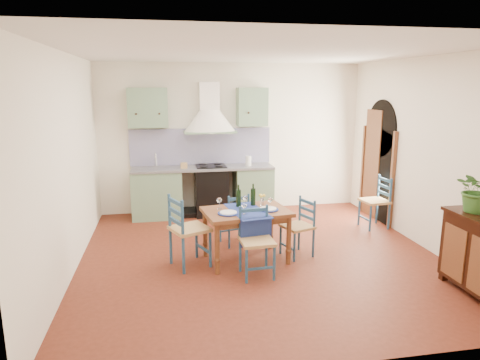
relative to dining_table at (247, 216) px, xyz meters
name	(u,v)px	position (x,y,z in m)	size (l,w,h in m)	color
floor	(260,256)	(0.22, 0.09, -0.64)	(5.00, 5.00, 0.00)	#4F1D11
back_wall	(209,159)	(-0.25, 2.38, 0.41)	(5.00, 0.96, 2.80)	white
right_wall	(417,156)	(2.71, 0.37, 0.70)	(0.26, 5.00, 2.80)	white
left_wall	(67,165)	(-2.28, 0.09, 0.76)	(0.04, 5.00, 2.80)	white
ceiling	(262,52)	(0.22, 0.09, 2.17)	(5.00, 5.00, 0.01)	silver
dining_table	(247,216)	(0.00, 0.00, 0.00)	(1.23, 0.95, 1.04)	brown
chair_near	(256,241)	(0.03, -0.49, -0.18)	(0.43, 0.43, 0.88)	navy
chair_far	(235,218)	(-0.05, 0.64, -0.22)	(0.47, 0.47, 0.81)	navy
chair_left	(187,230)	(-0.81, -0.06, -0.13)	(0.60, 0.60, 0.98)	navy
chair_right	(299,227)	(0.76, 0.04, -0.21)	(0.49, 0.49, 0.83)	navy
chair_spare	(376,201)	(2.45, 1.02, -0.18)	(0.45, 0.45, 0.88)	navy
potted_plant	(477,189)	(2.47, -1.25, 0.57)	(0.49, 0.42, 0.54)	#2F5F23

